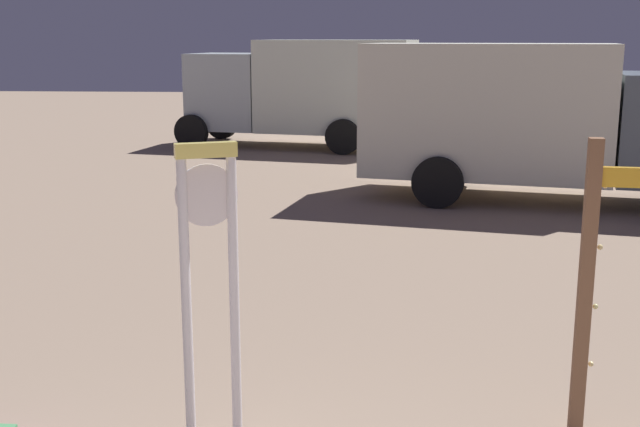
% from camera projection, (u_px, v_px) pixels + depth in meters
% --- Properties ---
extents(standing_clock, '(0.43, 0.24, 2.23)m').
position_uv_depth(standing_clock, '(209.00, 266.00, 5.52)').
color(standing_clock, silver).
rests_on(standing_clock, ground_plane).
extents(arrow_sign, '(0.94, 0.27, 2.24)m').
position_uv_depth(arrow_sign, '(633.00, 241.00, 5.64)').
color(arrow_sign, brown).
rests_on(arrow_sign, ground_plane).
extents(box_truck_near, '(6.68, 3.55, 2.81)m').
position_uv_depth(box_truck_near, '(529.00, 116.00, 14.26)').
color(box_truck_near, silver).
rests_on(box_truck_near, ground_plane).
extents(box_truck_far, '(6.51, 3.44, 2.85)m').
position_uv_depth(box_truck_far, '(305.00, 89.00, 21.29)').
color(box_truck_far, silver).
rests_on(box_truck_far, ground_plane).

